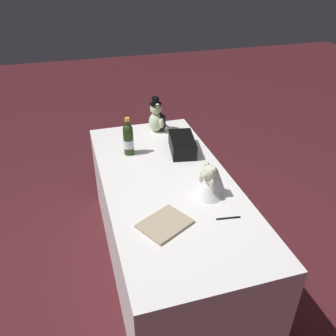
# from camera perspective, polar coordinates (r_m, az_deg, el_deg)

# --- Properties ---
(ground_plane) EXTENTS (12.00, 12.00, 0.00)m
(ground_plane) POSITION_cam_1_polar(r_m,az_deg,el_deg) (2.73, 0.00, -14.62)
(ground_plane) COLOR #47191E
(reception_table) EXTENTS (1.82, 0.83, 0.71)m
(reception_table) POSITION_cam_1_polar(r_m,az_deg,el_deg) (2.49, 0.00, -8.96)
(reception_table) COLOR white
(reception_table) RESTS_ON ground_plane
(teddy_bear_groom) EXTENTS (0.17, 0.16, 0.29)m
(teddy_bear_groom) POSITION_cam_1_polar(r_m,az_deg,el_deg) (2.88, -1.80, 8.05)
(teddy_bear_groom) COLOR beige
(teddy_bear_groom) RESTS_ON reception_table
(teddy_bear_bride) EXTENTS (0.19, 0.22, 0.22)m
(teddy_bear_bride) POSITION_cam_1_polar(r_m,az_deg,el_deg) (2.11, 6.98, -2.26)
(teddy_bear_bride) COLOR white
(teddy_bear_bride) RESTS_ON reception_table
(champagne_bottle) EXTENTS (0.07, 0.07, 0.28)m
(champagne_bottle) POSITION_cam_1_polar(r_m,az_deg,el_deg) (2.54, -6.45, 4.72)
(champagne_bottle) COLOR #223B16
(champagne_bottle) RESTS_ON reception_table
(signing_pen) EXTENTS (0.03, 0.14, 0.01)m
(signing_pen) POSITION_cam_1_polar(r_m,az_deg,el_deg) (2.00, 9.90, -7.98)
(signing_pen) COLOR black
(signing_pen) RESTS_ON reception_table
(gift_case_black) EXTENTS (0.34, 0.22, 0.11)m
(gift_case_black) POSITION_cam_1_polar(r_m,az_deg,el_deg) (2.59, 2.31, 3.85)
(gift_case_black) COLOR black
(gift_case_black) RESTS_ON reception_table
(guestbook) EXTENTS (0.30, 0.33, 0.02)m
(guestbook) POSITION_cam_1_polar(r_m,az_deg,el_deg) (1.93, -0.53, -9.06)
(guestbook) COLOR tan
(guestbook) RESTS_ON reception_table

